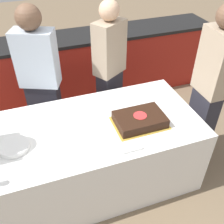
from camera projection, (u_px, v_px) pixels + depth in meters
ground_plane at (92, 179)px, 2.73m from camera, size 14.00×14.00×0.00m
back_counter at (60, 71)px, 3.59m from camera, size 4.40×0.58×0.92m
dining_table at (91, 155)px, 2.50m from camera, size 1.98×0.95×0.73m
cake at (140, 119)px, 2.28m from camera, size 0.46×0.33×0.09m
plate_stack at (14, 147)px, 2.06m from camera, size 0.24×0.24×0.04m
side_plate_near_cake at (120, 107)px, 2.49m from camera, size 0.18×0.18×0.00m
side_plate_right_edge at (176, 111)px, 2.44m from camera, size 0.18×0.18×0.00m
utensil_pile at (131, 148)px, 2.06m from camera, size 0.16×0.08×0.02m
person_cutting_cake at (110, 71)px, 2.85m from camera, size 0.39×0.35×1.57m
person_seated_right at (210, 87)px, 2.50m from camera, size 0.21×0.34×1.66m
person_standing_back at (41, 82)px, 2.64m from camera, size 0.43×0.34×1.60m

